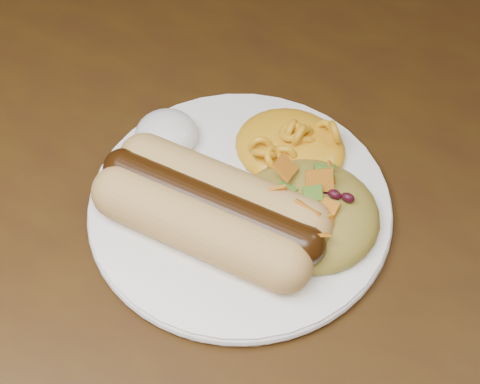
% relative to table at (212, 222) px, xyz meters
% --- Properties ---
extents(table, '(1.60, 0.90, 0.75)m').
position_rel_table_xyz_m(table, '(0.00, 0.00, 0.00)').
color(table, black).
rests_on(table, floor).
extents(plate, '(0.23, 0.23, 0.01)m').
position_rel_table_xyz_m(plate, '(0.05, -0.04, 0.10)').
color(plate, white).
rests_on(plate, table).
extents(hotdog, '(0.13, 0.07, 0.03)m').
position_rel_table_xyz_m(hotdog, '(0.04, -0.06, 0.12)').
color(hotdog, tan).
rests_on(hotdog, plate).
extents(mac_and_cheese, '(0.10, 0.09, 0.03)m').
position_rel_table_xyz_m(mac_and_cheese, '(0.06, 0.02, 0.12)').
color(mac_and_cheese, gold).
rests_on(mac_and_cheese, plate).
extents(sour_cream, '(0.06, 0.06, 0.03)m').
position_rel_table_xyz_m(sour_cream, '(-0.02, -0.02, 0.12)').
color(sour_cream, white).
rests_on(sour_cream, plate).
extents(taco_salad, '(0.09, 0.09, 0.04)m').
position_rel_table_xyz_m(taco_salad, '(0.09, -0.03, 0.12)').
color(taco_salad, gold).
rests_on(taco_salad, plate).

